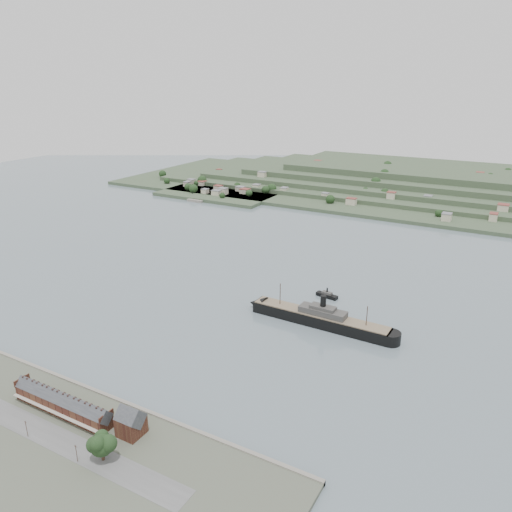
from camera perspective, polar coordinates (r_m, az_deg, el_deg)
The scene contains 9 objects.
ground at distance 362.93m, azimuth 0.47°, elevation -4.06°, with size 1400.00×1400.00×0.00m, color slate.
near_shore at distance 239.91m, azimuth -23.00°, elevation -19.38°, with size 220.00×80.00×2.60m.
terrace_row at distance 251.91m, azimuth -21.24°, elevation -15.41°, with size 55.60×9.80×11.07m.
gabled_building at distance 229.68m, azimuth -14.12°, elevation -17.93°, with size 10.40×10.18×14.09m.
far_peninsula at distance 709.69m, azimuth 18.21°, elevation 7.81°, with size 760.00×309.00×30.00m.
steamship at distance 317.26m, azimuth 6.86°, elevation -6.98°, with size 102.24×14.56×24.53m.
tugboat at distance 356.24m, azimuth 8.11°, elevation -4.43°, with size 16.41×6.78×7.17m.
ferry_west at distance 659.57m, azimuth -7.24°, elevation 6.87°, with size 18.59×10.53×6.73m.
fig_tree at distance 218.82m, azimuth -17.28°, elevation -19.88°, with size 11.58×10.03×12.93m.
Camera 1 is at (159.99, -291.15, 146.15)m, focal length 35.00 mm.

